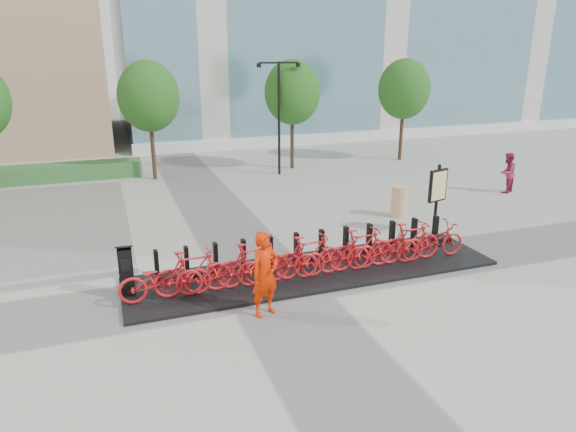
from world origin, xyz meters
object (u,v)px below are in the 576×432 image
object	(u,v)px
bike_0	(161,279)
map_sign	(438,188)
pedestrian	(507,173)
construction_barrel	(399,201)
kiosk	(126,270)
worker_red	(265,274)

from	to	relation	value
bike_0	map_sign	xyz separation A→B (m)	(8.56, 1.81, 0.88)
pedestrian	map_sign	size ratio (longest dim) A/B	0.73
pedestrian	construction_barrel	size ratio (longest dim) A/B	1.53
kiosk	pedestrian	xyz separation A→B (m)	(14.85, 4.43, 0.13)
bike_0	kiosk	xyz separation A→B (m)	(-0.71, 0.54, 0.10)
kiosk	worker_red	distance (m)	3.33
kiosk	construction_barrel	bearing A→B (deg)	22.13
bike_0	worker_red	bearing A→B (deg)	-122.60
bike_0	construction_barrel	distance (m)	9.25
worker_red	map_sign	size ratio (longest dim) A/B	0.86
map_sign	construction_barrel	bearing A→B (deg)	77.60
bike_0	map_sign	bearing A→B (deg)	-78.03
pedestrian	map_sign	bearing A→B (deg)	1.29
construction_barrel	map_sign	xyz separation A→B (m)	(0.10, -1.92, 0.93)
bike_0	pedestrian	world-z (taller)	pedestrian
worker_red	construction_barrel	world-z (taller)	worker_red
worker_red	pedestrian	xyz separation A→B (m)	(12.09, 6.28, -0.14)
kiosk	bike_0	bearing A→B (deg)	-34.36
kiosk	worker_red	xyz separation A→B (m)	(2.76, -1.85, 0.27)
construction_barrel	worker_red	bearing A→B (deg)	-141.77
pedestrian	construction_barrel	distance (m)	5.82
kiosk	construction_barrel	distance (m)	9.71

